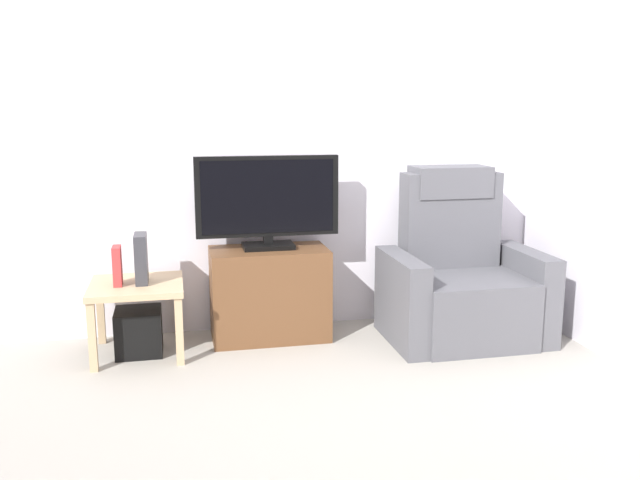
# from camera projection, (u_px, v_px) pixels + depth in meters

# --- Properties ---
(ground_plane) EXTENTS (6.40, 6.40, 0.00)m
(ground_plane) POSITION_uv_depth(u_px,v_px,m) (300.00, 391.00, 3.53)
(ground_plane) COLOR #9E998E
(wall_back) EXTENTS (6.40, 0.06, 2.60)m
(wall_back) POSITION_uv_depth(u_px,v_px,m) (266.00, 132.00, 4.36)
(wall_back) COLOR silver
(wall_back) RESTS_ON ground
(wall_side) EXTENTS (0.06, 4.48, 2.60)m
(wall_side) POSITION_uv_depth(u_px,v_px,m) (637.00, 137.00, 3.67)
(wall_side) COLOR silver
(wall_side) RESTS_ON ground
(tv_stand) EXTENTS (0.74, 0.40, 0.58)m
(tv_stand) POSITION_uv_depth(u_px,v_px,m) (269.00, 293.00, 4.30)
(tv_stand) COLOR brown
(tv_stand) RESTS_ON ground
(television) EXTENTS (0.90, 0.20, 0.58)m
(television) POSITION_uv_depth(u_px,v_px,m) (268.00, 200.00, 4.20)
(television) COLOR black
(television) RESTS_ON tv_stand
(recliner_armchair) EXTENTS (0.98, 0.78, 1.08)m
(recliner_armchair) POSITION_uv_depth(u_px,v_px,m) (460.00, 279.00, 4.33)
(recliner_armchair) COLOR #515156
(recliner_armchair) RESTS_ON ground
(side_table) EXTENTS (0.54, 0.54, 0.44)m
(side_table) POSITION_uv_depth(u_px,v_px,m) (137.00, 294.00, 4.00)
(side_table) COLOR tan
(side_table) RESTS_ON ground
(subwoofer_box) EXTENTS (0.27, 0.27, 0.27)m
(subwoofer_box) POSITION_uv_depth(u_px,v_px,m) (139.00, 332.00, 4.05)
(subwoofer_box) COLOR black
(subwoofer_box) RESTS_ON ground
(book_upright) EXTENTS (0.05, 0.13, 0.23)m
(book_upright) POSITION_uv_depth(u_px,v_px,m) (117.00, 266.00, 3.93)
(book_upright) COLOR red
(book_upright) RESTS_ON side_table
(game_console) EXTENTS (0.07, 0.20, 0.29)m
(game_console) POSITION_uv_depth(u_px,v_px,m) (141.00, 258.00, 3.98)
(game_console) COLOR #333338
(game_console) RESTS_ON side_table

